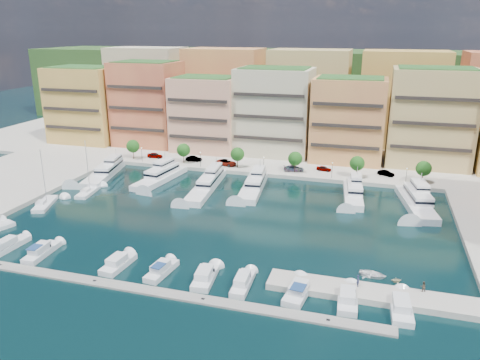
{
  "coord_description": "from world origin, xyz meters",
  "views": [
    {
      "loc": [
        27.97,
        -85.12,
        37.76
      ],
      "look_at": [
        0.26,
        8.16,
        6.0
      ],
      "focal_mm": 35.0,
      "sensor_mm": 36.0,
      "label": 1
    }
  ],
  "objects_px": {
    "lamppost_3": "(332,167)",
    "car_1": "(194,159)",
    "yacht_0": "(106,171)",
    "car_3": "(294,168)",
    "cruiser_4": "(161,271)",
    "cruiser_8": "(348,299)",
    "yacht_1": "(161,176)",
    "cruiser_6": "(243,283)",
    "tender_3": "(396,280)",
    "sailboat_2": "(89,192)",
    "tree_3": "(295,159)",
    "cruiser_1": "(41,252)",
    "lamppost_2": "(264,162)",
    "lamppost_0": "(142,152)",
    "yacht_2": "(208,183)",
    "tree_2": "(237,154)",
    "tree_4": "(357,163)",
    "yacht_5": "(353,192)",
    "tree_1": "(183,150)",
    "yacht_6": "(416,201)",
    "cruiser_5": "(205,277)",
    "car_4": "(324,168)",
    "cruiser_3": "(118,264)",
    "cruiser_7": "(298,292)",
    "person_1": "(423,286)",
    "lamppost_4": "(407,173)",
    "car_2": "(226,163)",
    "person_0": "(358,281)",
    "tender_2": "(373,274)",
    "yacht_3": "(254,185)",
    "sailboat_1": "(45,204)",
    "cruiser_9": "(401,308)",
    "car_5": "(386,173)",
    "lamppost_1": "(200,157)"
  },
  "relations": [
    {
      "from": "tree_1",
      "to": "person_1",
      "type": "height_order",
      "value": "tree_1"
    },
    {
      "from": "yacht_5",
      "to": "cruiser_5",
      "type": "xyz_separation_m",
      "value": [
        -19.77,
        -45.48,
        -0.66
      ]
    },
    {
      "from": "lamppost_2",
      "to": "cruiser_8",
      "type": "xyz_separation_m",
      "value": [
        26.15,
        -55.78,
        -3.28
      ]
    },
    {
      "from": "cruiser_1",
      "to": "tree_1",
      "type": "bearing_deg",
      "value": 87.92
    },
    {
      "from": "lamppost_2",
      "to": "yacht_6",
      "type": "distance_m",
      "value": 39.71
    },
    {
      "from": "lamppost_3",
      "to": "tender_3",
      "type": "relative_size",
      "value": 2.58
    },
    {
      "from": "cruiser_8",
      "to": "tender_3",
      "type": "bearing_deg",
      "value": 49.34
    },
    {
      "from": "cruiser_4",
      "to": "cruiser_8",
      "type": "height_order",
      "value": "cruiser_4"
    },
    {
      "from": "lamppost_1",
      "to": "person_0",
      "type": "distance_m",
      "value": 69.32
    },
    {
      "from": "yacht_2",
      "to": "person_0",
      "type": "height_order",
      "value": "yacht_2"
    },
    {
      "from": "tree_2",
      "to": "tree_4",
      "type": "relative_size",
      "value": 1.0
    },
    {
      "from": "yacht_0",
      "to": "car_3",
      "type": "xyz_separation_m",
      "value": [
        48.12,
        15.2,
        0.57
      ]
    },
    {
      "from": "tree_4",
      "to": "cruiser_7",
      "type": "distance_m",
      "value": 58.47
    },
    {
      "from": "car_5",
      "to": "yacht_5",
      "type": "bearing_deg",
      "value": -179.26
    },
    {
      "from": "cruiser_9",
      "to": "yacht_2",
      "type": "bearing_deg",
      "value": 136.49
    },
    {
      "from": "yacht_0",
      "to": "person_0",
      "type": "xyz_separation_m",
      "value": [
        67.9,
        -40.4,
        0.73
      ]
    },
    {
      "from": "tree_4",
      "to": "person_1",
      "type": "height_order",
      "value": "tree_4"
    },
    {
      "from": "cruiser_3",
      "to": "car_1",
      "type": "height_order",
      "value": "car_1"
    },
    {
      "from": "cruiser_8",
      "to": "person_1",
      "type": "xyz_separation_m",
      "value": [
        10.39,
        4.58,
        1.27
      ]
    },
    {
      "from": "car_3",
      "to": "person_0",
      "type": "relative_size",
      "value": 2.87
    },
    {
      "from": "tree_4",
      "to": "yacht_1",
      "type": "relative_size",
      "value": 0.28
    },
    {
      "from": "cruiser_4",
      "to": "cruiser_3",
      "type": "bearing_deg",
      "value": 179.87
    },
    {
      "from": "tender_3",
      "to": "yacht_2",
      "type": "bearing_deg",
      "value": 35.64
    },
    {
      "from": "yacht_5",
      "to": "sailboat_2",
      "type": "xyz_separation_m",
      "value": [
        -60.94,
        -15.23,
        -0.9
      ]
    },
    {
      "from": "yacht_3",
      "to": "cruiser_6",
      "type": "xyz_separation_m",
      "value": [
        10.02,
        -44.16,
        -0.66
      ]
    },
    {
      "from": "cruiser_6",
      "to": "person_0",
      "type": "xyz_separation_m",
      "value": [
        16.91,
        3.39,
        1.39
      ]
    },
    {
      "from": "cruiser_3",
      "to": "sailboat_1",
      "type": "distance_m",
      "value": 36.44
    },
    {
      "from": "lamppost_3",
      "to": "car_1",
      "type": "distance_m",
      "value": 40.21
    },
    {
      "from": "cruiser_3",
      "to": "car_2",
      "type": "distance_m",
      "value": 59.0
    },
    {
      "from": "lamppost_3",
      "to": "tender_2",
      "type": "distance_m",
      "value": 48.56
    },
    {
      "from": "cruiser_8",
      "to": "cruiser_4",
      "type": "bearing_deg",
      "value": -179.97
    },
    {
      "from": "tree_1",
      "to": "cruiser_7",
      "type": "distance_m",
      "value": 72.4
    },
    {
      "from": "cruiser_8",
      "to": "car_2",
      "type": "height_order",
      "value": "car_2"
    },
    {
      "from": "lamppost_3",
      "to": "cruiser_3",
      "type": "height_order",
      "value": "lamppost_3"
    },
    {
      "from": "yacht_5",
      "to": "tree_2",
      "type": "bearing_deg",
      "value": 158.54
    },
    {
      "from": "lamppost_4",
      "to": "car_1",
      "type": "xyz_separation_m",
      "value": [
        -57.9,
        4.61,
        -2.07
      ]
    },
    {
      "from": "tree_2",
      "to": "lamppost_2",
      "type": "xyz_separation_m",
      "value": [
        8.0,
        -2.3,
        -0.92
      ]
    },
    {
      "from": "car_3",
      "to": "yacht_5",
      "type": "bearing_deg",
      "value": -150.3
    },
    {
      "from": "cruiser_4",
      "to": "tree_4",
      "type": "bearing_deg",
      "value": 64.91
    },
    {
      "from": "sailboat_2",
      "to": "yacht_0",
      "type": "bearing_deg",
      "value": 105.22
    },
    {
      "from": "lamppost_0",
      "to": "person_1",
      "type": "relative_size",
      "value": 2.56
    },
    {
      "from": "yacht_1",
      "to": "cruiser_5",
      "type": "bearing_deg",
      "value": -56.98
    },
    {
      "from": "tree_3",
      "to": "cruiser_1",
      "type": "relative_size",
      "value": 0.68
    },
    {
      "from": "tree_2",
      "to": "car_2",
      "type": "bearing_deg",
      "value": 165.52
    },
    {
      "from": "yacht_6",
      "to": "car_1",
      "type": "height_order",
      "value": "yacht_6"
    },
    {
      "from": "cruiser_6",
      "to": "car_3",
      "type": "relative_size",
      "value": 1.45
    },
    {
      "from": "yacht_1",
      "to": "cruiser_6",
      "type": "distance_m",
      "value": 56.45
    },
    {
      "from": "cruiser_5",
      "to": "car_4",
      "type": "relative_size",
      "value": 1.98
    },
    {
      "from": "tree_1",
      "to": "yacht_6",
      "type": "height_order",
      "value": "tree_1"
    },
    {
      "from": "lamppost_2",
      "to": "lamppost_0",
      "type": "bearing_deg",
      "value": 180.0
    }
  ]
}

